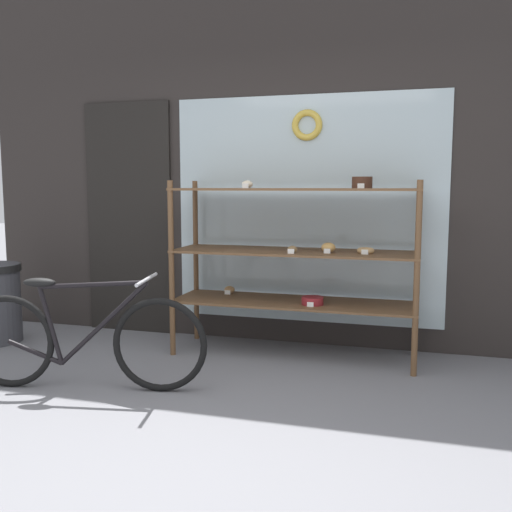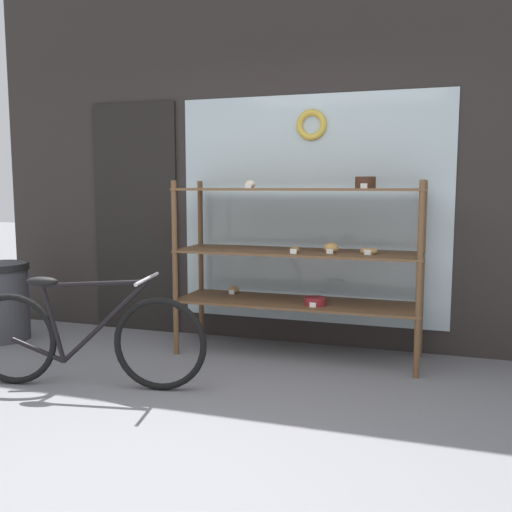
% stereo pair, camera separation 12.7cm
% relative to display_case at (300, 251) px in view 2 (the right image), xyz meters
% --- Properties ---
extents(ground_plane, '(30.00, 30.00, 0.00)m').
position_rel_display_case_xyz_m(ground_plane, '(-0.20, -1.95, -0.85)').
color(ground_plane, slate).
extents(storefront_facade, '(5.69, 0.13, 3.99)m').
position_rel_display_case_xyz_m(storefront_facade, '(-0.23, 0.42, 1.09)').
color(storefront_facade, '#2D2826').
rests_on(storefront_facade, ground_plane).
extents(display_case, '(1.92, 0.56, 1.42)m').
position_rel_display_case_xyz_m(display_case, '(0.00, 0.00, 0.00)').
color(display_case, brown).
rests_on(display_case, ground_plane).
extents(bicycle, '(1.64, 0.50, 0.76)m').
position_rel_display_case_xyz_m(bicycle, '(-1.21, -1.14, -0.50)').
color(bicycle, black).
rests_on(bicycle, ground_plane).
extents(trash_bin, '(0.49, 0.49, 0.68)m').
position_rel_display_case_xyz_m(trash_bin, '(-2.62, -0.33, -0.48)').
color(trash_bin, '#38383D').
rests_on(trash_bin, ground_plane).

